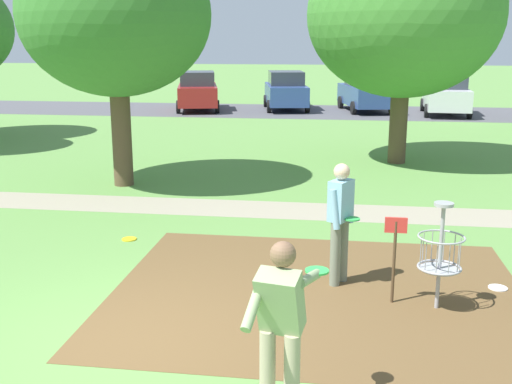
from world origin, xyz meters
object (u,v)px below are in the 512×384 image
object	(u,v)px
disc_golf_basket	(435,251)
player_waiting_left	(281,325)
tree_mid_left	(115,15)
parked_car_center_left	(286,91)
player_throwing	(340,217)
parked_car_leftmost	(198,91)
frisbee_near_basket	(129,239)
tree_near_right	(404,15)
parked_car_rightmost	(446,94)
parked_car_center_right	(366,92)
frisbee_by_tee	(498,288)

from	to	relation	value
disc_golf_basket	player_waiting_left	distance (m)	3.24
tree_mid_left	parked_car_center_left	distance (m)	16.94
player_throwing	parked_car_leftmost	size ratio (longest dim) A/B	0.38
frisbee_near_basket	tree_near_right	bearing A→B (deg)	56.31
disc_golf_basket	player_throwing	xyz separation A→B (m)	(-1.19, 0.66, 0.21)
player_throwing	parked_car_rightmost	distance (m)	21.41
disc_golf_basket	parked_car_center_right	size ratio (longest dim) A/B	0.31
disc_golf_basket	player_waiting_left	world-z (taller)	player_waiting_left
frisbee_near_basket	frisbee_by_tee	xyz separation A→B (m)	(5.74, -1.36, 0.00)
parked_car_leftmost	frisbee_by_tee	bearing A→B (deg)	-66.47
disc_golf_basket	tree_near_right	size ratio (longest dim) A/B	0.23
tree_near_right	player_waiting_left	bearing A→B (deg)	-98.98
frisbee_near_basket	parked_car_leftmost	xyz separation A→B (m)	(-3.41, 19.66, 0.91)
frisbee_near_basket	frisbee_by_tee	bearing A→B (deg)	-13.31
player_throwing	player_waiting_left	distance (m)	3.47
parked_car_center_left	parked_car_leftmost	bearing A→B (deg)	-169.01
frisbee_near_basket	frisbee_by_tee	world-z (taller)	same
tree_mid_left	frisbee_by_tee	bearing A→B (deg)	-36.22
player_waiting_left	tree_mid_left	distance (m)	10.35
tree_mid_left	parked_car_center_left	world-z (taller)	tree_mid_left
frisbee_by_tee	parked_car_rightmost	size ratio (longest dim) A/B	0.06
player_throwing	frisbee_near_basket	distance (m)	3.97
player_waiting_left	parked_car_center_right	world-z (taller)	parked_car_center_right
parked_car_rightmost	disc_golf_basket	bearing A→B (deg)	-98.93
disc_golf_basket	tree_mid_left	bearing A→B (deg)	135.91
tree_mid_left	parked_car_rightmost	bearing A→B (deg)	58.14
player_throwing	parked_car_rightmost	size ratio (longest dim) A/B	0.40
tree_mid_left	parked_car_center_left	bearing A→B (deg)	82.17
player_throwing	parked_car_center_left	bearing A→B (deg)	97.25
parked_car_center_right	tree_near_right	bearing A→B (deg)	-87.89
player_throwing	frisbee_by_tee	distance (m)	2.38
tree_mid_left	frisbee_near_basket	bearing A→B (deg)	-69.19
frisbee_by_tee	tree_near_right	world-z (taller)	tree_near_right
player_waiting_left	parked_car_center_left	size ratio (longest dim) A/B	0.38
disc_golf_basket	parked_car_leftmost	xyz separation A→B (m)	(-8.16, 21.77, 0.17)
tree_near_right	parked_car_center_right	bearing A→B (deg)	92.11
player_throwing	frisbee_by_tee	bearing A→B (deg)	2.49
frisbee_near_basket	parked_car_center_right	bearing A→B (deg)	77.29
frisbee_near_basket	parked_car_center_right	size ratio (longest dim) A/B	0.06
player_waiting_left	parked_car_rightmost	world-z (taller)	parked_car_rightmost
disc_golf_basket	player_waiting_left	bearing A→B (deg)	-120.91
disc_golf_basket	parked_car_center_right	xyz separation A→B (m)	(-0.16, 22.48, 0.17)
frisbee_near_basket	parked_car_rightmost	size ratio (longest dim) A/B	0.06
frisbee_by_tee	parked_car_rightmost	world-z (taller)	parked_car_rightmost
frisbee_by_tee	tree_mid_left	distance (m)	9.76
parked_car_rightmost	player_waiting_left	bearing A→B (deg)	-101.72
parked_car_leftmost	parked_car_center_right	distance (m)	8.03
player_waiting_left	frisbee_by_tee	world-z (taller)	player_waiting_left
frisbee_by_tee	parked_car_center_left	bearing A→B (deg)	102.81
player_throwing	parked_car_leftmost	bearing A→B (deg)	108.28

